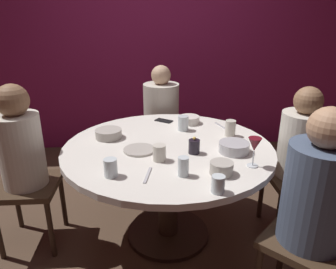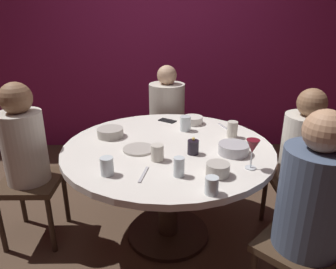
{
  "view_description": "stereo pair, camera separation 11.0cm",
  "coord_description": "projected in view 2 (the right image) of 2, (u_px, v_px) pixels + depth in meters",
  "views": [
    {
      "loc": [
        -0.13,
        -1.96,
        1.56
      ],
      "look_at": [
        0.0,
        0.0,
        0.8
      ],
      "focal_mm": 34.1,
      "sensor_mm": 36.0,
      "label": 1
    },
    {
      "loc": [
        -0.02,
        -1.96,
        1.56
      ],
      "look_at": [
        0.0,
        0.0,
        0.8
      ],
      "focal_mm": 34.1,
      "sensor_mm": 36.0,
      "label": 2
    }
  ],
  "objects": [
    {
      "name": "bowl_small_white",
      "position": [
        218.0,
        169.0,
        1.74
      ],
      "size": [
        0.13,
        0.13,
        0.07
      ],
      "primitive_type": "cylinder",
      "color": "#B2ADA3",
      "rests_on": "dining_table"
    },
    {
      "name": "seated_diner_front_right",
      "position": [
        312.0,
        201.0,
        1.51
      ],
      "size": [
        0.57,
        0.57,
        1.18
      ],
      "rotation": [
        0.0,
        0.0,
        2.36
      ],
      "color": "#3F2D1E",
      "rests_on": "ground"
    },
    {
      "name": "back_wall",
      "position": [
        166.0,
        36.0,
        3.58
      ],
      "size": [
        6.0,
        0.1,
        2.6
      ],
      "primitive_type": "cube",
      "color": "maroon",
      "rests_on": "ground"
    },
    {
      "name": "cup_by_right_diner",
      "position": [
        157.0,
        153.0,
        1.91
      ],
      "size": [
        0.08,
        0.08,
        0.1
      ],
      "primitive_type": "cylinder",
      "color": "beige",
      "rests_on": "dining_table"
    },
    {
      "name": "bowl_serving_large",
      "position": [
        234.0,
        149.0,
        2.01
      ],
      "size": [
        0.19,
        0.19,
        0.07
      ],
      "primitive_type": "cylinder",
      "color": "#B7B7BC",
      "rests_on": "dining_table"
    },
    {
      "name": "cup_center_front",
      "position": [
        212.0,
        185.0,
        1.56
      ],
      "size": [
        0.07,
        0.07,
        0.09
      ],
      "primitive_type": "cylinder",
      "color": "silver",
      "rests_on": "dining_table"
    },
    {
      "name": "cup_far_edge",
      "position": [
        179.0,
        167.0,
        1.72
      ],
      "size": [
        0.06,
        0.06,
        0.11
      ],
      "primitive_type": "cylinder",
      "color": "silver",
      "rests_on": "dining_table"
    },
    {
      "name": "seated_diner_back",
      "position": [
        167.0,
        109.0,
        3.05
      ],
      "size": [
        0.4,
        0.4,
        1.11
      ],
      "rotation": [
        0.0,
        0.0,
        4.71
      ],
      "color": "#3F2D1E",
      "rests_on": "ground"
    },
    {
      "name": "dinner_plate",
      "position": [
        139.0,
        149.0,
        2.06
      ],
      "size": [
        0.21,
        0.21,
        0.01
      ],
      "primitive_type": "cylinder",
      "color": "#B2ADA3",
      "rests_on": "dining_table"
    },
    {
      "name": "bowl_salad_center",
      "position": [
        110.0,
        133.0,
        2.28
      ],
      "size": [
        0.19,
        0.19,
        0.06
      ],
      "primitive_type": "cylinder",
      "color": "#B2ADA3",
      "rests_on": "dining_table"
    },
    {
      "name": "bowl_sauce_side",
      "position": [
        193.0,
        120.0,
        2.55
      ],
      "size": [
        0.16,
        0.16,
        0.06
      ],
      "primitive_type": "cylinder",
      "color": "silver",
      "rests_on": "dining_table"
    },
    {
      "name": "cup_beside_wine",
      "position": [
        232.0,
        130.0,
        2.26
      ],
      "size": [
        0.07,
        0.07,
        0.12
      ],
      "primitive_type": "cylinder",
      "color": "beige",
      "rests_on": "dining_table"
    },
    {
      "name": "cup_by_left_diner",
      "position": [
        107.0,
        166.0,
        1.74
      ],
      "size": [
        0.07,
        0.07,
        0.1
      ],
      "primitive_type": "cylinder",
      "color": "silver",
      "rests_on": "dining_table"
    },
    {
      "name": "knife_near_plate",
      "position": [
        144.0,
        174.0,
        1.75
      ],
      "size": [
        0.05,
        0.18,
        0.01
      ],
      "primitive_type": "cube",
      "rotation": [
        0.0,
        0.0,
        -0.19
      ],
      "color": "#B7B7BC",
      "rests_on": "dining_table"
    },
    {
      "name": "seated_diner_left",
      "position": [
        24.0,
        147.0,
        2.13
      ],
      "size": [
        0.4,
        0.4,
        1.16
      ],
      "rotation": [
        0.0,
        0.0,
        6.28
      ],
      "color": "#3F2D1E",
      "rests_on": "ground"
    },
    {
      "name": "ground_plane",
      "position": [
        168.0,
        234.0,
        2.4
      ],
      "size": [
        8.0,
        8.0,
        0.0
      ],
      "primitive_type": "plane",
      "color": "#4C3828"
    },
    {
      "name": "dining_table",
      "position": [
        168.0,
        164.0,
        2.19
      ],
      "size": [
        1.4,
        1.4,
        0.72
      ],
      "color": "silver",
      "rests_on": "ground"
    },
    {
      "name": "fork_near_plate",
      "position": [
        224.0,
        127.0,
        2.47
      ],
      "size": [
        0.07,
        0.18,
        0.01
      ],
      "primitive_type": "cube",
      "rotation": [
        0.0,
        0.0,
        0.31
      ],
      "color": "#B7B7BC",
      "rests_on": "dining_table"
    },
    {
      "name": "wine_glass",
      "position": [
        253.0,
        148.0,
        1.78
      ],
      "size": [
        0.08,
        0.08,
        0.18
      ],
      "color": "silver",
      "rests_on": "dining_table"
    },
    {
      "name": "cell_phone",
      "position": [
        168.0,
        121.0,
        2.61
      ],
      "size": [
        0.15,
        0.14,
        0.01
      ],
      "primitive_type": "cube",
      "rotation": [
        0.0,
        0.0,
        4.11
      ],
      "color": "black",
      "rests_on": "dining_table"
    },
    {
      "name": "candle_holder",
      "position": [
        193.0,
        147.0,
        2.0
      ],
      "size": [
        0.07,
        0.07,
        0.11
      ],
      "color": "black",
      "rests_on": "dining_table"
    },
    {
      "name": "seated_diner_right",
      "position": [
        304.0,
        149.0,
        2.16
      ],
      "size": [
        0.4,
        0.4,
        1.11
      ],
      "rotation": [
        0.0,
        0.0,
        3.14
      ],
      "color": "#3F2D1E",
      "rests_on": "ground"
    },
    {
      "name": "cup_near_candle",
      "position": [
        185.0,
        124.0,
        2.39
      ],
      "size": [
        0.08,
        0.08,
        0.11
      ],
      "primitive_type": "cylinder",
      "color": "silver",
      "rests_on": "dining_table"
    }
  ]
}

